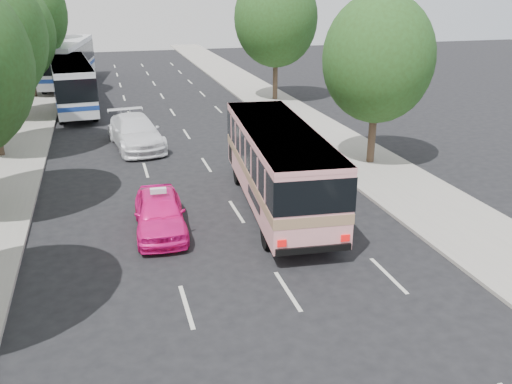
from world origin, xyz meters
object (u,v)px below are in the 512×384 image
object	(u,v)px
tour_coach_rear	(67,59)
pink_taxi	(160,213)
tour_coach_front	(72,81)
white_pickup	(136,132)
pink_bus	(278,159)

from	to	relation	value
tour_coach_rear	pink_taxi	bearing A→B (deg)	-74.89
pink_taxi	tour_coach_rear	distance (m)	32.40
pink_taxi	tour_coach_front	size ratio (longest dim) A/B	0.38
white_pickup	tour_coach_rear	world-z (taller)	tour_coach_rear
pink_bus	pink_taxi	size ratio (longest dim) A/B	2.38
tour_coach_rear	white_pickup	bearing A→B (deg)	-71.20
white_pickup	tour_coach_front	xyz separation A→B (m)	(-3.42, 10.48, 1.18)
pink_bus	white_pickup	size ratio (longest dim) A/B	1.78
pink_taxi	white_pickup	size ratio (longest dim) A/B	0.75
tour_coach_front	tour_coach_rear	distance (m)	10.58
pink_taxi	white_pickup	xyz separation A→B (m)	(0.00, 11.07, 0.10)
tour_coach_rear	tour_coach_front	bearing A→B (deg)	-78.68
pink_taxi	tour_coach_rear	world-z (taller)	tour_coach_rear
white_pickup	tour_coach_rear	xyz separation A→B (m)	(-4.04, 21.04, 1.41)
pink_bus	tour_coach_front	distance (m)	22.08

